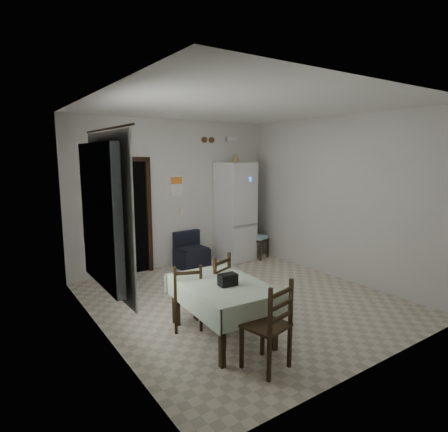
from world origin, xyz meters
name	(u,v)px	position (x,y,z in m)	size (l,w,h in m)	color
ground	(242,300)	(0.00, 0.00, 0.00)	(4.50, 4.50, 0.00)	beige
ceiling	(244,106)	(0.00, 0.00, 2.90)	(4.20, 4.50, 0.02)	white
wall_back	(174,194)	(0.00, 2.25, 1.45)	(4.20, 0.02, 2.90)	silver
wall_front	(380,233)	(0.00, -2.25, 1.45)	(4.20, 0.02, 2.90)	silver
wall_left	(100,221)	(-2.10, 0.00, 1.45)	(0.02, 4.50, 2.90)	silver
wall_right	(336,198)	(2.10, 0.00, 1.45)	(0.02, 4.50, 2.90)	silver
doorway	(119,217)	(-1.05, 2.45, 1.06)	(1.06, 0.52, 2.22)	black
window_recess	(101,215)	(-2.15, -0.20, 1.55)	(0.10, 1.20, 1.60)	silver
curtain	(110,215)	(-2.04, -0.20, 1.55)	(0.02, 1.45, 1.85)	silver
curtain_rod	(107,129)	(-2.03, -0.20, 2.50)	(0.02, 0.02, 1.60)	black
calendar	(177,186)	(0.05, 2.24, 1.62)	(0.28, 0.02, 0.40)	white
calendar_image	(177,180)	(0.05, 2.23, 1.72)	(0.24, 0.01, 0.14)	orange
light_switch	(181,211)	(0.15, 2.24, 1.10)	(0.08, 0.02, 0.12)	beige
vent_left	(204,140)	(0.70, 2.23, 2.52)	(0.12, 0.12, 0.03)	brown
vent_right	(212,140)	(0.88, 2.23, 2.52)	(0.12, 0.12, 0.03)	brown
emergency_light	(231,139)	(1.35, 2.21, 2.55)	(0.25, 0.07, 0.09)	white
fridge	(235,212)	(1.26, 1.93, 1.03)	(0.67, 0.67, 2.07)	silver
tan_cone	(235,158)	(1.25, 1.92, 2.16)	(0.22, 0.22, 0.18)	tan
navy_seat	(192,250)	(0.20, 1.93, 0.35)	(0.58, 0.56, 0.71)	black
corner_chair	(258,238)	(1.72, 1.73, 0.43)	(0.37, 0.37, 0.86)	black
dining_table	(223,310)	(-0.91, -0.81, 0.35)	(0.88, 1.34, 0.70)	#B0C4A8
black_bag	(228,280)	(-0.92, -0.92, 0.77)	(0.22, 0.13, 0.14)	black
dining_chair_far_left	(187,295)	(-1.14, -0.32, 0.43)	(0.37, 0.37, 0.87)	black
dining_chair_far_right	(212,286)	(-0.72, -0.26, 0.45)	(0.39, 0.39, 0.91)	black
dining_chair_near_head	(266,324)	(-0.92, -1.62, 0.49)	(0.42, 0.42, 0.97)	black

